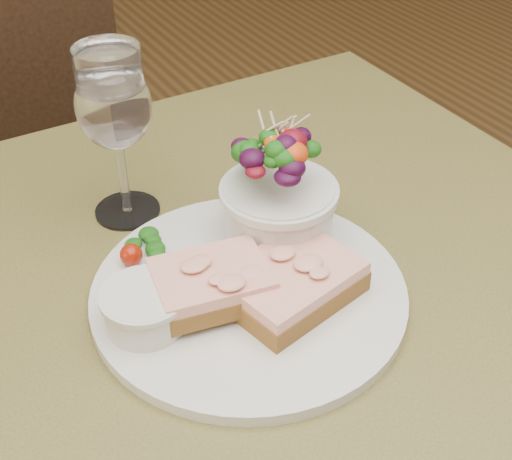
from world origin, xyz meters
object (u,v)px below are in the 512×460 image
sandwich_front (291,282)px  wine_glass (114,111)px  ramekin (145,307)px  sandwich_back (212,283)px  chair_far (18,258)px  cafe_table (258,362)px  dinner_plate (249,293)px  salad_bowl (279,189)px

sandwich_front → wine_glass: size_ratio=0.77×
ramekin → sandwich_front: bearing=-14.5°
sandwich_back → wine_glass: wine_glass is taller
chair_far → ramekin: 0.90m
cafe_table → sandwich_front: sandwich_front is taller
cafe_table → chair_far: (-0.11, 0.75, -0.36)m
dinner_plate → salad_bowl: (0.06, 0.05, 0.07)m
dinner_plate → sandwich_front: bearing=-44.8°
ramekin → salad_bowl: salad_bowl is taller
cafe_table → ramekin: ramekin is taller
sandwich_front → wine_glass: 0.24m
chair_far → ramekin: (0.00, -0.75, 0.49)m
cafe_table → sandwich_back: bearing=-175.6°
cafe_table → ramekin: size_ratio=11.38×
cafe_table → dinner_plate: dinner_plate is taller
sandwich_front → chair_far: bearing=87.1°
sandwich_front → salad_bowl: salad_bowl is taller
cafe_table → chair_far: size_ratio=0.89×
chair_far → salad_bowl: chair_far is taller
sandwich_front → salad_bowl: 0.10m
chair_far → wine_glass: (0.06, -0.57, 0.58)m
wine_glass → chair_far: bearing=95.6°
ramekin → salad_bowl: 0.17m
wine_glass → cafe_table: bearing=-71.8°
cafe_table → wine_glass: bearing=108.2°
chair_far → ramekin: bearing=95.4°
cafe_table → wine_glass: (-0.06, 0.18, 0.22)m
sandwich_back → salad_bowl: size_ratio=0.89×
sandwich_back → salad_bowl: salad_bowl is taller
cafe_table → salad_bowl: salad_bowl is taller
chair_far → wine_glass: 0.82m
chair_far → wine_glass: size_ratio=5.14×
sandwich_front → sandwich_back: (-0.07, 0.03, 0.01)m
cafe_table → salad_bowl: bearing=42.8°
ramekin → salad_bowl: size_ratio=0.55×
sandwich_back → salad_bowl: bearing=36.4°
sandwich_front → sandwich_back: sandwich_back is taller
salad_bowl → chair_far: bearing=103.2°
sandwich_back → chair_far: bearing=104.5°
salad_bowl → wine_glass: (-0.11, 0.13, 0.05)m
wine_glass → ramekin: bearing=-106.7°
cafe_table → dinner_plate: bearing=-161.4°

